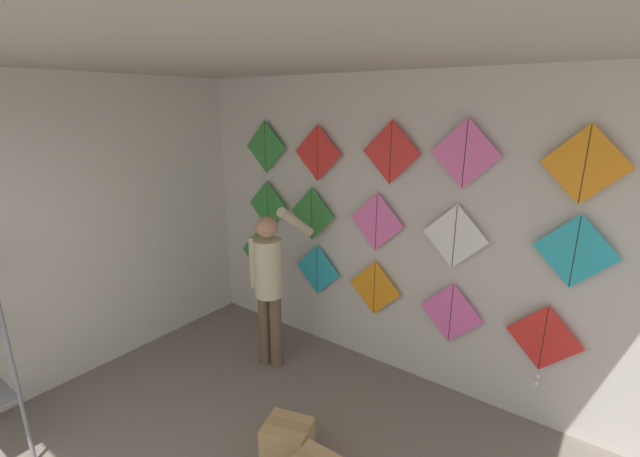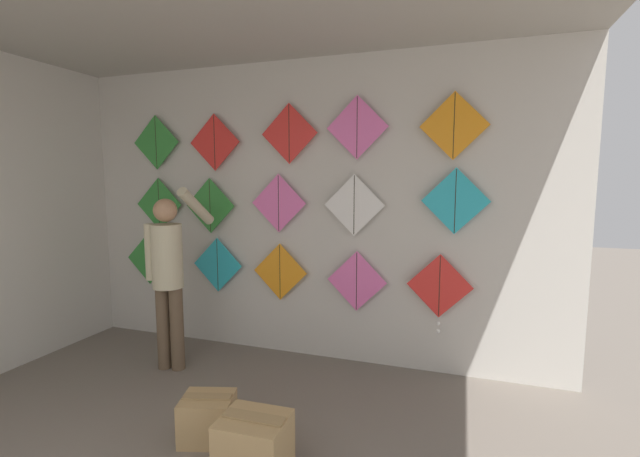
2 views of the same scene
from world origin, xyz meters
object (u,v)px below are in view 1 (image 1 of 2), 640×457
(kite_6, at_px, (312,214))
(kite_10, at_px, (265,147))
(kite_4, at_px, (543,341))
(kite_13, at_px, (465,154))
(kite_2, at_px, (374,288))
(kite_7, at_px, (376,222))
(shopkeeper, at_px, (269,278))
(cardboard_box_spare, at_px, (287,441))
(kite_14, at_px, (585,165))
(kite_0, at_px, (259,253))
(kite_12, at_px, (391,152))
(kite_1, at_px, (317,270))
(kite_9, at_px, (575,252))
(kite_5, at_px, (268,205))
(kite_3, at_px, (451,313))
(kite_8, at_px, (455,237))
(kite_11, at_px, (317,153))

(kite_6, xyz_separation_m, kite_10, (-0.62, 0.00, 0.64))
(kite_4, xyz_separation_m, kite_6, (-2.25, 0.00, 0.67))
(kite_6, bearing_deg, kite_13, 0.00)
(kite_2, xyz_separation_m, kite_7, (-0.01, 0.00, 0.66))
(shopkeeper, height_order, cardboard_box_spare, shopkeeper)
(kite_13, distance_m, kite_14, 0.81)
(kite_0, distance_m, kite_12, 2.09)
(kite_1, distance_m, kite_10, 1.42)
(kite_4, bearing_deg, kite_6, 179.98)
(kite_4, relative_size, kite_6, 1.25)
(kite_4, xyz_separation_m, kite_9, (0.10, 0.00, 0.75))
(kite_9, xyz_separation_m, kite_13, (-0.84, 0.00, 0.63))
(kite_1, height_order, kite_5, kite_5)
(kite_0, distance_m, kite_9, 3.21)
(kite_4, relative_size, kite_13, 1.25)
(kite_3, distance_m, kite_10, 2.51)
(kite_13, bearing_deg, kite_2, 180.00)
(kite_4, bearing_deg, kite_3, 179.95)
(shopkeeper, relative_size, cardboard_box_spare, 4.10)
(kite_0, height_order, kite_13, kite_13)
(shopkeeper, bearing_deg, kite_3, 13.87)
(kite_1, xyz_separation_m, kite_5, (-0.69, 0.00, 0.60))
(kite_4, height_order, kite_9, kite_9)
(kite_1, height_order, kite_4, kite_1)
(kite_8, relative_size, kite_13, 1.00)
(kite_2, bearing_deg, kite_9, 0.00)
(cardboard_box_spare, xyz_separation_m, kite_5, (-1.49, 1.44, 1.30))
(kite_10, bearing_deg, kite_14, 0.00)
(kite_3, relative_size, kite_14, 1.00)
(kite_11, bearing_deg, kite_3, 0.00)
(kite_5, bearing_deg, kite_6, 0.00)
(kite_13, bearing_deg, kite_11, 180.00)
(kite_2, distance_m, kite_6, 0.98)
(kite_5, bearing_deg, kite_12, 0.00)
(kite_8, xyz_separation_m, kite_12, (-0.62, 0.00, 0.65))
(kite_3, height_order, kite_7, kite_7)
(kite_0, bearing_deg, kite_2, 0.00)
(kite_2, distance_m, kite_11, 1.42)
(kite_0, bearing_deg, kite_5, 0.00)
(kite_4, distance_m, kite_10, 3.15)
(kite_4, xyz_separation_m, kite_7, (-1.49, 0.00, 0.71))
(kite_10, xyz_separation_m, kite_14, (2.94, 0.00, 0.06))
(kite_11, bearing_deg, kite_10, 180.00)
(kite_0, distance_m, kite_8, 2.36)
(cardboard_box_spare, xyz_separation_m, kite_7, (-0.12, 1.44, 1.33))
(shopkeeper, height_order, kite_7, kite_7)
(cardboard_box_spare, distance_m, kite_11, 2.53)
(kite_5, bearing_deg, kite_11, 0.00)
(kite_14, bearing_deg, shopkeeper, -165.40)
(kite_8, relative_size, kite_11, 1.00)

